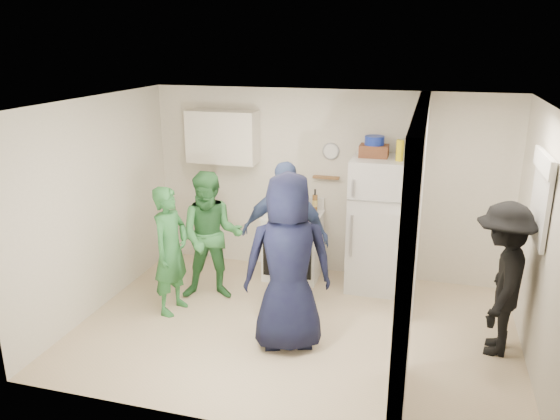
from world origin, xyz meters
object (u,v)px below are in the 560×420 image
(blue_bowl, at_px, (374,140))
(person_green_center, at_px, (211,236))
(fridge, at_px, (378,224))
(person_navy, at_px, (288,263))
(wicker_basket, at_px, (374,151))
(person_green_left, at_px, (171,251))
(stove, at_px, (293,246))
(yellow_cup_stack_top, at_px, (400,150))
(person_denim, at_px, (284,236))
(person_nook, at_px, (502,279))

(blue_bowl, relative_size, person_green_center, 0.15)
(fridge, relative_size, person_navy, 0.91)
(wicker_basket, xyz_separation_m, person_green_left, (-2.14, -1.35, -1.03))
(stove, height_order, yellow_cup_stack_top, yellow_cup_stack_top)
(blue_bowl, height_order, person_green_center, blue_bowl)
(person_navy, bearing_deg, yellow_cup_stack_top, -140.77)
(stove, bearing_deg, fridge, -1.54)
(yellow_cup_stack_top, distance_m, person_navy, 2.06)
(stove, height_order, blue_bowl, blue_bowl)
(stove, distance_m, person_denim, 0.99)
(wicker_basket, xyz_separation_m, blue_bowl, (0.00, 0.00, 0.13))
(wicker_basket, relative_size, person_denim, 0.19)
(person_navy, bearing_deg, person_nook, 173.05)
(stove, distance_m, person_navy, 1.83)
(yellow_cup_stack_top, xyz_separation_m, person_denim, (-1.22, -0.75, -0.94))
(person_green_left, bearing_deg, person_green_center, -25.99)
(person_green_left, bearing_deg, person_navy, -95.38)
(yellow_cup_stack_top, bearing_deg, person_denim, -148.50)
(person_denim, xyz_separation_m, person_navy, (0.27, -0.84, 0.04))
(person_nook, bearing_deg, yellow_cup_stack_top, -124.29)
(yellow_cup_stack_top, height_order, person_nook, yellow_cup_stack_top)
(person_green_center, relative_size, person_nook, 1.01)
(fridge, distance_m, person_green_center, 2.10)
(wicker_basket, xyz_separation_m, person_nook, (1.46, -1.26, -0.99))
(person_navy, height_order, person_nook, person_navy)
(stove, distance_m, blue_bowl, 1.79)
(stove, xyz_separation_m, person_green_left, (-1.13, -1.33, 0.32))
(fridge, height_order, person_green_left, fridge)
(fridge, bearing_deg, blue_bowl, 153.43)
(wicker_basket, distance_m, person_green_left, 2.73)
(wicker_basket, bearing_deg, blue_bowl, 0.00)
(stove, xyz_separation_m, person_green_center, (-0.81, -0.88, 0.36))
(person_denim, bearing_deg, wicker_basket, 47.01)
(yellow_cup_stack_top, bearing_deg, blue_bowl, 154.89)
(stove, xyz_separation_m, blue_bowl, (1.01, 0.02, 1.48))
(person_denim, bearing_deg, blue_bowl, 47.01)
(stove, xyz_separation_m, person_navy, (0.38, -1.72, 0.49))
(stove, relative_size, person_green_left, 0.58)
(fridge, xyz_separation_m, yellow_cup_stack_top, (0.22, -0.10, 0.98))
(stove, relative_size, person_nook, 0.55)
(person_denim, bearing_deg, person_navy, -70.36)
(person_green_left, relative_size, person_nook, 0.95)
(person_green_left, height_order, person_navy, person_navy)
(person_nook, bearing_deg, stove, -106.70)
(person_green_center, bearing_deg, person_navy, -50.85)
(stove, height_order, fridge, fridge)
(person_green_center, distance_m, person_denim, 0.93)
(stove, xyz_separation_m, wicker_basket, (1.01, 0.02, 1.35))
(wicker_basket, bearing_deg, person_denim, -135.05)
(stove, height_order, person_nook, person_nook)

